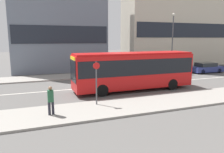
{
  "coord_description": "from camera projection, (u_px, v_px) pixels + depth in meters",
  "views": [
    {
      "loc": [
        -4.84,
        -18.73,
        4.43
      ],
      "look_at": [
        1.53,
        -1.8,
        1.25
      ],
      "focal_mm": 35.0,
      "sensor_mm": 36.0,
      "label": 1
    }
  ],
  "objects": [
    {
      "name": "street_lamp",
      "position": [
        173.0,
        37.0,
        28.14
      ],
      "size": [
        0.36,
        0.36,
        7.45
      ],
      "color": "#4C4C51",
      "rests_on": "sidewalk_far"
    },
    {
      "name": "parked_car_0",
      "position": [
        172.0,
        69.0,
        26.71
      ],
      "size": [
        4.21,
        1.7,
        1.42
      ],
      "color": "#A39E84",
      "rests_on": "ground_plane"
    },
    {
      "name": "pedestrian_near_stop",
      "position": [
        51.0,
        99.0,
        12.28
      ],
      "size": [
        0.35,
        0.34,
        1.66
      ],
      "rotation": [
        0.0,
        0.0,
        3.28
      ],
      "color": "#23232D",
      "rests_on": "sidewalk_near"
    },
    {
      "name": "city_bus",
      "position": [
        133.0,
        69.0,
        18.62
      ],
      "size": [
        10.38,
        2.49,
        3.24
      ],
      "rotation": [
        0.0,
        0.0,
        -0.01
      ],
      "color": "red",
      "rests_on": "ground_plane"
    },
    {
      "name": "sidewalk_far",
      "position": [
        76.0,
        76.0,
        25.46
      ],
      "size": [
        44.0,
        3.5,
        0.13
      ],
      "color": "gray",
      "rests_on": "ground_plane"
    },
    {
      "name": "ground_plane",
      "position": [
        89.0,
        88.0,
        19.71
      ],
      "size": [
        120.0,
        120.0,
        0.0
      ],
      "primitive_type": "plane",
      "color": "#595654"
    },
    {
      "name": "apartment_block_left_tower",
      "position": [
        58.0,
        5.0,
        29.55
      ],
      "size": [
        12.29,
        6.45,
        17.75
      ],
      "color": "slate",
      "rests_on": "ground_plane"
    },
    {
      "name": "lane_centerline",
      "position": [
        89.0,
        88.0,
        19.71
      ],
      "size": [
        41.8,
        0.16,
        0.01
      ],
      "color": "silver",
      "rests_on": "ground_plane"
    },
    {
      "name": "bus_stop_sign",
      "position": [
        96.0,
        80.0,
        14.11
      ],
      "size": [
        0.44,
        0.12,
        2.84
      ],
      "color": "#4C4C51",
      "rests_on": "sidewalk_near"
    },
    {
      "name": "apartment_block_right_tower",
      "position": [
        178.0,
        2.0,
        35.28
      ],
      "size": [
        17.97,
        5.06,
        20.52
      ],
      "color": "beige",
      "rests_on": "ground_plane"
    },
    {
      "name": "parked_car_1",
      "position": [
        206.0,
        68.0,
        28.46
      ],
      "size": [
        4.34,
        1.83,
        1.31
      ],
      "color": "navy",
      "rests_on": "ground_plane"
    },
    {
      "name": "sidewalk_near",
      "position": [
        114.0,
        107.0,
        13.94
      ],
      "size": [
        44.0,
        3.5,
        0.13
      ],
      "color": "gray",
      "rests_on": "ground_plane"
    }
  ]
}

